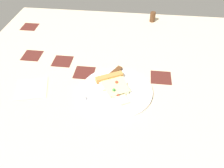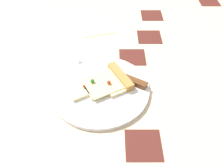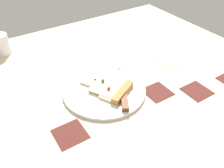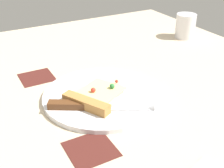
{
  "view_description": "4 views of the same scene",
  "coord_description": "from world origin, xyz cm",
  "px_view_note": "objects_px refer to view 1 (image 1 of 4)",
  "views": [
    {
      "loc": [
        74.68,
        9.94,
        65.28
      ],
      "look_at": [
        5.02,
        1.6,
        2.04
      ],
      "focal_mm": 36.58,
      "sensor_mm": 36.0,
      "label": 1
    },
    {
      "loc": [
        3.76,
        53.02,
        52.26
      ],
      "look_at": [
        3.72,
        3.49,
        2.41
      ],
      "focal_mm": 38.36,
      "sensor_mm": 36.0,
      "label": 2
    },
    {
      "loc": [
        -48.6,
        36.48,
        54.02
      ],
      "look_at": [
        6.71,
        0.78,
        2.5
      ],
      "focal_mm": 37.75,
      "sensor_mm": 36.0,
      "label": 3
    },
    {
      "loc": [
        -20.28,
        -51.24,
        37.74
      ],
      "look_at": [
        10.37,
        4.47,
        2.68
      ],
      "focal_mm": 46.55,
      "sensor_mm": 36.0,
      "label": 4
    }
  ],
  "objects_px": {
    "plate": "(116,91)",
    "pizza_slice": "(114,84)",
    "pepper_shaker": "(153,17)",
    "knife": "(107,79)",
    "napkin": "(31,88)"
  },
  "relations": [
    {
      "from": "pizza_slice",
      "to": "knife",
      "type": "relative_size",
      "value": 0.87
    },
    {
      "from": "pizza_slice",
      "to": "pepper_shaker",
      "type": "relative_size",
      "value": 3.22
    },
    {
      "from": "plate",
      "to": "pizza_slice",
      "type": "bearing_deg",
      "value": -151.53
    },
    {
      "from": "pepper_shaker",
      "to": "napkin",
      "type": "relative_size",
      "value": 0.45
    },
    {
      "from": "pepper_shaker",
      "to": "napkin",
      "type": "height_order",
      "value": "pepper_shaker"
    },
    {
      "from": "napkin",
      "to": "pizza_slice",
      "type": "bearing_deg",
      "value": 97.68
    },
    {
      "from": "knife",
      "to": "napkin",
      "type": "relative_size",
      "value": 1.67
    },
    {
      "from": "pepper_shaker",
      "to": "napkin",
      "type": "xyz_separation_m",
      "value": [
        0.67,
        -0.51,
        -0.03
      ]
    },
    {
      "from": "pepper_shaker",
      "to": "plate",
      "type": "bearing_deg",
      "value": -13.26
    },
    {
      "from": "knife",
      "to": "napkin",
      "type": "distance_m",
      "value": 0.32
    },
    {
      "from": "pizza_slice",
      "to": "knife",
      "type": "bearing_deg",
      "value": -72.31
    },
    {
      "from": "knife",
      "to": "pepper_shaker",
      "type": "relative_size",
      "value": 3.69
    },
    {
      "from": "plate",
      "to": "pizza_slice",
      "type": "height_order",
      "value": "pizza_slice"
    },
    {
      "from": "knife",
      "to": "pepper_shaker",
      "type": "height_order",
      "value": "pepper_shaker"
    },
    {
      "from": "pepper_shaker",
      "to": "pizza_slice",
      "type": "bearing_deg",
      "value": -14.8
    }
  ]
}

